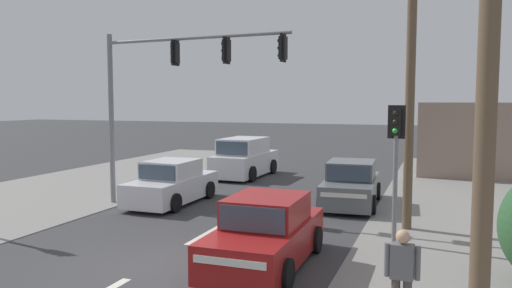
{
  "coord_description": "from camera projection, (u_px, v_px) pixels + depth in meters",
  "views": [
    {
      "loc": [
        5.94,
        -9.27,
        3.66
      ],
      "look_at": [
        1.07,
        4.0,
        2.44
      ],
      "focal_mm": 35.0,
      "sensor_mm": 36.0,
      "label": 1
    }
  ],
  "objects": [
    {
      "name": "ground_plane",
      "position": [
        148.0,
        267.0,
        11.03
      ],
      "size": [
        140.0,
        140.0,
        0.0
      ],
      "primitive_type": "plane",
      "color": "#3A3A3D"
    },
    {
      "name": "lane_dash_mid",
      "position": [
        208.0,
        233.0,
        13.83
      ],
      "size": [
        0.2,
        2.4,
        0.01
      ],
      "primitive_type": "cube",
      "color": "silver",
      "rests_on": "ground"
    },
    {
      "name": "lane_dash_far",
      "position": [
        266.0,
        200.0,
        18.51
      ],
      "size": [
        0.2,
        2.4,
        0.01
      ],
      "primitive_type": "cube",
      "color": "silver",
      "rests_on": "ground"
    },
    {
      "name": "kerb_left_verge",
      "position": [
        3.0,
        204.0,
        17.69
      ],
      "size": [
        8.0,
        40.0,
        0.02
      ],
      "primitive_type": "cube",
      "color": "gray",
      "rests_on": "ground"
    },
    {
      "name": "utility_pole_midground_right",
      "position": [
        411.0,
        57.0,
        13.86
      ],
      "size": [
        1.8,
        0.26,
        9.31
      ],
      "color": "brown",
      "rests_on": "ground"
    },
    {
      "name": "traffic_signal_mast",
      "position": [
        167.0,
        80.0,
        16.67
      ],
      "size": [
        6.88,
        0.74,
        6.0
      ],
      "color": "slate",
      "rests_on": "ground"
    },
    {
      "name": "pedestal_signal_right_kerb",
      "position": [
        396.0,
        151.0,
        12.56
      ],
      "size": [
        0.44,
        0.31,
        3.56
      ],
      "color": "slate",
      "rests_on": "ground"
    },
    {
      "name": "sedan_crossing_left",
      "position": [
        172.0,
        184.0,
        17.86
      ],
      "size": [
        1.89,
        4.24,
        1.56
      ],
      "color": "silver",
      "rests_on": "ground"
    },
    {
      "name": "sedan_oncoming_mid",
      "position": [
        266.0,
        234.0,
        11.11
      ],
      "size": [
        1.92,
        4.25,
        1.56
      ],
      "color": "maroon",
      "rests_on": "ground"
    },
    {
      "name": "sedan_receding_far",
      "position": [
        351.0,
        185.0,
        17.58
      ],
      "size": [
        2.07,
        4.32,
        1.56
      ],
      "color": "slate",
      "rests_on": "ground"
    },
    {
      "name": "suv_oncoming_near",
      "position": [
        245.0,
        159.0,
        24.18
      ],
      "size": [
        2.16,
        4.59,
        1.9
      ],
      "color": "silver",
      "rests_on": "ground"
    },
    {
      "name": "pedestrian_at_kerb",
      "position": [
        402.0,
        273.0,
        7.93
      ],
      "size": [
        0.56,
        0.24,
        1.63
      ],
      "color": "#47423D",
      "rests_on": "ground"
    }
  ]
}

